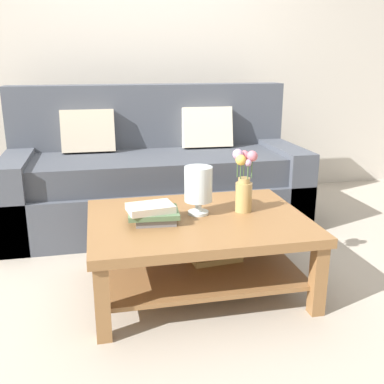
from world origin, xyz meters
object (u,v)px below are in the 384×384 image
(couch, at_px, (156,177))
(book_stack_main, at_px, (153,213))
(flower_pitcher, at_px, (244,182))
(coffee_table, at_px, (198,236))
(glass_hurricane_vase, at_px, (198,186))

(couch, relative_size, book_stack_main, 7.83)
(couch, xyz_separation_m, book_stack_main, (-0.17, -1.16, 0.11))
(couch, height_order, book_stack_main, couch)
(flower_pitcher, bearing_deg, coffee_table, -170.13)
(flower_pitcher, bearing_deg, book_stack_main, -172.78)
(book_stack_main, distance_m, flower_pitcher, 0.53)
(glass_hurricane_vase, height_order, flower_pitcher, flower_pitcher)
(coffee_table, xyz_separation_m, book_stack_main, (-0.25, -0.02, 0.16))
(coffee_table, distance_m, flower_pitcher, 0.39)
(book_stack_main, bearing_deg, flower_pitcher, 7.22)
(couch, xyz_separation_m, glass_hurricane_vase, (0.09, -1.09, 0.22))
(coffee_table, bearing_deg, flower_pitcher, 9.87)
(couch, distance_m, coffee_table, 1.15)
(couch, bearing_deg, flower_pitcher, -72.41)
(couch, distance_m, book_stack_main, 1.18)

